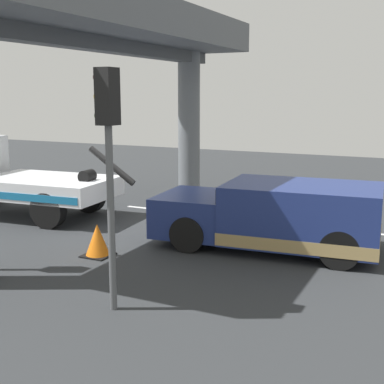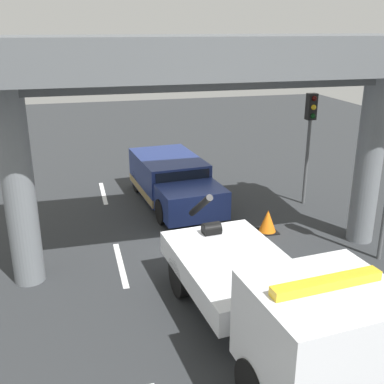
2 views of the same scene
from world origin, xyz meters
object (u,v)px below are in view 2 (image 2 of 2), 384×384
Objects in this scene: traffic_light_near at (310,125)px; tow_truck_white at (277,301)px; towed_van_green at (173,181)px; traffic_cone_orange at (268,221)px.

tow_truck_white is at bearing -31.22° from traffic_light_near.
towed_van_green is 1.34× the size of traffic_light_near.
tow_truck_white is 9.88× the size of traffic_cone_orange.
traffic_light_near reaches higher than towed_van_green.
tow_truck_white is 1.37× the size of towed_van_green.
traffic_cone_orange is (2.00, -2.31, -2.58)m from traffic_light_near.
traffic_light_near reaches higher than traffic_cone_orange.
traffic_cone_orange is (3.46, 2.30, -0.42)m from towed_van_green.
towed_van_green is 4.18m from traffic_cone_orange.
traffic_light_near is 5.41× the size of traffic_cone_orange.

